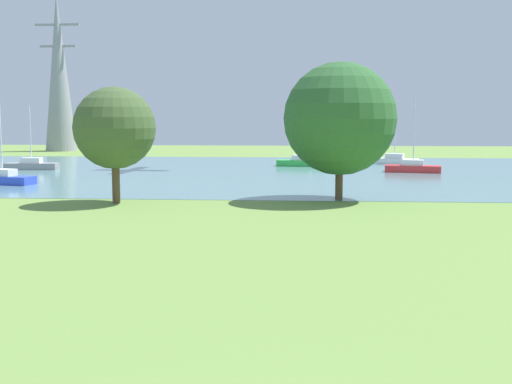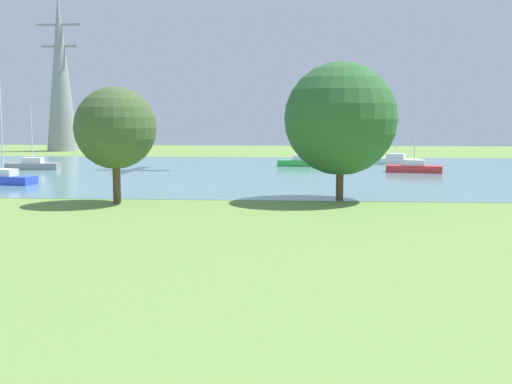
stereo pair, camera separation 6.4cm
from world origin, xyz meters
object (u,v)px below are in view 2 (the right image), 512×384
at_px(sailboat_white, 396,160).
at_px(tree_mid_shore, 341,119).
at_px(sailboat_gray, 33,165).
at_px(electricity_pylon, 60,73).
at_px(sailboat_green, 302,162).
at_px(sailboat_red, 414,167).
at_px(tree_west_near, 115,128).
at_px(sailboat_blue, 4,178).

relative_size(sailboat_white, tree_mid_shore, 0.76).
bearing_deg(sailboat_white, sailboat_gray, -165.18).
bearing_deg(electricity_pylon, sailboat_white, -27.60).
distance_m(sailboat_green, sailboat_red, 11.76).
bearing_deg(sailboat_green, tree_west_near, -110.54).
bearing_deg(electricity_pylon, sailboat_green, -37.43).
distance_m(sailboat_white, sailboat_blue, 38.32).
distance_m(sailboat_red, electricity_pylon, 56.46).
bearing_deg(sailboat_blue, sailboat_red, 21.12).
height_order(sailboat_red, electricity_pylon, electricity_pylon).
bearing_deg(sailboat_gray, tree_west_near, -56.65).
height_order(sailboat_gray, tree_mid_shore, tree_mid_shore).
bearing_deg(sailboat_red, tree_west_near, -133.26).
relative_size(sailboat_red, tree_west_near, 1.00).
bearing_deg(tree_west_near, sailboat_green, 69.46).
bearing_deg(sailboat_red, sailboat_gray, 179.16).
bearing_deg(sailboat_white, tree_west_near, -122.75).
bearing_deg(electricity_pylon, sailboat_red, -36.44).
xyz_separation_m(sailboat_green, tree_west_near, (-10.50, -28.03, 3.80)).
bearing_deg(tree_mid_shore, sailboat_white, 75.64).
relative_size(sailboat_green, tree_mid_shore, 0.80).
relative_size(sailboat_white, tree_west_near, 0.93).
bearing_deg(sailboat_red, sailboat_green, 147.23).
xyz_separation_m(sailboat_gray, tree_west_near, (14.60, -22.18, 3.81)).
distance_m(sailboat_blue, tree_mid_shore, 25.39).
height_order(sailboat_green, sailboat_blue, sailboat_blue).
height_order(tree_mid_shore, electricity_pylon, electricity_pylon).
bearing_deg(sailboat_red, tree_mid_shore, -111.51).
xyz_separation_m(sailboat_green, sailboat_red, (9.89, -6.36, 0.00)).
relative_size(sailboat_gray, sailboat_red, 0.90).
relative_size(tree_mid_shore, electricity_pylon, 0.36).
relative_size(tree_west_near, electricity_pylon, 0.29).
distance_m(sailboat_green, electricity_pylon, 45.00).
distance_m(sailboat_white, sailboat_gray, 35.98).
bearing_deg(tree_mid_shore, electricity_pylon, 125.18).
bearing_deg(sailboat_gray, sailboat_green, 13.11).
height_order(sailboat_green, sailboat_red, sailboat_red).
xyz_separation_m(tree_west_near, electricity_pylon, (-24.20, 54.59, 6.94)).
xyz_separation_m(tree_west_near, tree_mid_shore, (12.72, 2.21, 0.52)).
relative_size(sailboat_blue, tree_mid_shore, 0.93).
bearing_deg(sailboat_blue, sailboat_green, 40.52).
relative_size(sailboat_green, tree_west_near, 0.98).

